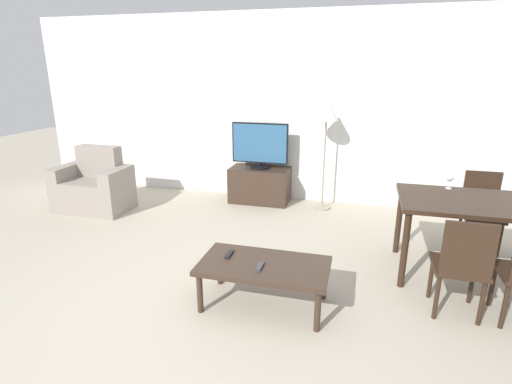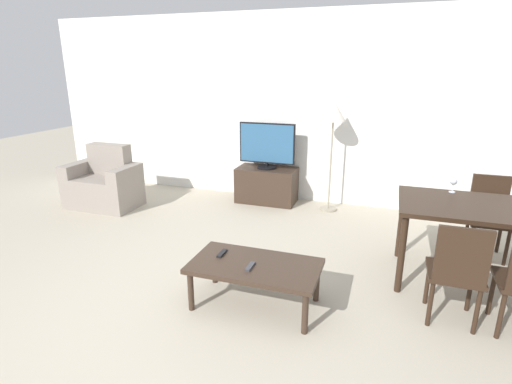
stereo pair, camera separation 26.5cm
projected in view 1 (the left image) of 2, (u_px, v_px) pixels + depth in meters
The scene contains 13 objects.
ground_plane at pixel (174, 352), 2.85m from camera, with size 18.00×18.00×0.00m, color #B2A893.
wall_back at pixel (282, 109), 5.85m from camera, with size 7.98×0.06×2.70m.
armchair at pixel (94, 187), 5.62m from camera, with size 0.99×0.62×0.88m.
tv_stand at pixel (260, 185), 5.95m from camera, with size 0.87×0.47×0.52m.
tv at pixel (260, 146), 5.77m from camera, with size 0.82×0.29×0.66m.
coffee_table at pixel (264, 268), 3.31m from camera, with size 1.07×0.58×0.39m.
dining_table at pixel (477, 210), 3.69m from camera, with size 1.38×0.87×0.77m.
dining_chair_near at pixel (462, 263), 3.13m from camera, with size 0.40×0.40×0.85m.
dining_chair_far at pixel (481, 207), 4.37m from camera, with size 0.40×0.40×0.85m.
floor_lamp at pixel (327, 116), 5.34m from camera, with size 0.33×0.33×1.53m.
remote_primary at pixel (229, 254), 3.44m from camera, with size 0.04×0.15×0.02m.
remote_secondary at pixel (260, 267), 3.23m from camera, with size 0.04×0.15×0.02m.
wine_glass_center at pixel (450, 179), 3.99m from camera, with size 0.07×0.07×0.15m.
Camera 1 is at (1.19, -2.14, 1.94)m, focal length 28.00 mm.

